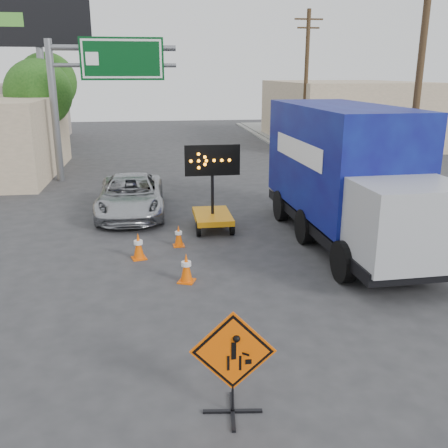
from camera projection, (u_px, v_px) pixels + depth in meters
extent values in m
plane|color=#2D2D30|center=(259.00, 370.00, 9.24)|extent=(100.00, 100.00, 0.00)
cube|color=gray|center=(340.00, 184.00, 24.39)|extent=(0.40, 60.00, 0.12)
cube|color=gray|center=(384.00, 182.00, 24.70)|extent=(4.00, 60.00, 0.15)
cube|color=#CBB393|center=(344.00, 112.00, 38.72)|extent=(10.00, 14.00, 4.60)
cylinder|color=slate|center=(55.00, 112.00, 24.42)|extent=(0.36, 0.36, 6.80)
cylinder|color=slate|center=(113.00, 48.00, 23.95)|extent=(6.00, 0.28, 0.28)
cylinder|color=slate|center=(114.00, 65.00, 24.18)|extent=(6.00, 0.20, 0.20)
cube|color=#043914|center=(122.00, 59.00, 24.03)|extent=(4.00, 0.10, 2.00)
cube|color=silver|center=(122.00, 59.00, 23.97)|extent=(3.80, 0.01, 1.80)
cylinder|color=slate|center=(43.00, 85.00, 31.41)|extent=(0.44, 0.44, 9.00)
cube|color=silver|center=(39.00, 20.00, 30.18)|extent=(6.00, 0.25, 3.00)
cube|color=black|center=(39.00, 20.00, 30.04)|extent=(6.10, 0.04, 3.10)
cylinder|color=#412F1C|center=(417.00, 94.00, 18.47)|extent=(0.26, 0.26, 9.00)
cylinder|color=#412F1C|center=(306.00, 85.00, 31.73)|extent=(0.26, 0.26, 9.00)
cube|color=#412F1C|center=(309.00, 19.00, 30.59)|extent=(1.80, 0.10, 0.10)
cube|color=#412F1C|center=(308.00, 28.00, 30.73)|extent=(1.40, 0.10, 0.10)
cylinder|color=#412F1C|center=(43.00, 139.00, 28.53)|extent=(0.28, 0.28, 3.25)
sphere|color=#1B4814|center=(39.00, 93.00, 27.78)|extent=(3.71, 3.71, 3.71)
cylinder|color=#412F1C|center=(51.00, 123.00, 35.92)|extent=(0.28, 0.28, 3.58)
sphere|color=#1B4814|center=(47.00, 82.00, 35.10)|extent=(4.10, 4.10, 4.10)
cube|color=black|center=(233.00, 411.00, 8.08)|extent=(0.97, 0.18, 0.04)
cube|color=black|center=(233.00, 411.00, 8.08)|extent=(0.18, 0.97, 0.04)
cylinder|color=black|center=(233.00, 393.00, 7.98)|extent=(0.04, 0.04, 0.75)
cube|color=#E95504|center=(233.00, 351.00, 7.76)|extent=(1.36, 0.19, 1.36)
cube|color=black|center=(233.00, 351.00, 7.76)|extent=(1.27, 0.15, 1.27)
cube|color=orange|center=(213.00, 216.00, 17.40)|extent=(1.26, 2.09, 0.19)
cylinder|color=black|center=(212.00, 183.00, 17.06)|extent=(0.10, 0.10, 2.29)
cube|color=black|center=(212.00, 160.00, 16.83)|extent=(1.87, 0.11, 1.04)
imported|color=#A9ACB0|center=(131.00, 195.00, 19.17)|extent=(2.49, 5.35, 1.48)
cube|color=black|center=(346.00, 223.00, 15.90)|extent=(2.97, 9.01, 0.33)
cube|color=#0B0650|center=(340.00, 158.00, 16.17)|extent=(3.02, 7.01, 3.35)
cube|color=#9EA0A5|center=(403.00, 224.00, 12.21)|extent=(2.63, 2.09, 2.01)
cube|color=#E95504|center=(187.00, 281.00, 13.12)|extent=(0.53, 0.53, 0.03)
cone|color=#E95504|center=(186.00, 267.00, 13.01)|extent=(0.32, 0.32, 0.77)
cylinder|color=silver|center=(186.00, 264.00, 12.98)|extent=(0.26, 0.26, 0.11)
cube|color=#E95504|center=(139.00, 258.00, 14.74)|extent=(0.49, 0.49, 0.03)
cone|color=#E95504|center=(138.00, 245.00, 14.63)|extent=(0.32, 0.32, 0.77)
cylinder|color=silver|center=(138.00, 242.00, 14.60)|extent=(0.26, 0.26, 0.11)
cube|color=#E95504|center=(179.00, 245.00, 15.82)|extent=(0.37, 0.37, 0.03)
cone|color=#E95504|center=(179.00, 235.00, 15.72)|extent=(0.27, 0.27, 0.66)
cylinder|color=silver|center=(178.00, 233.00, 15.70)|extent=(0.22, 0.22, 0.10)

